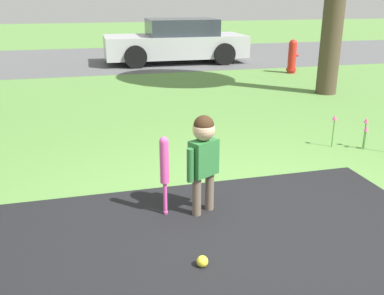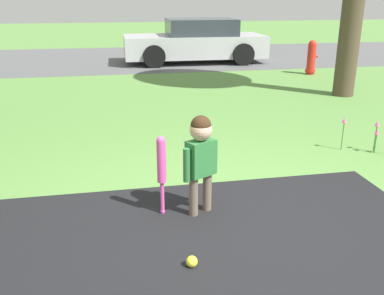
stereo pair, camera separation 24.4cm
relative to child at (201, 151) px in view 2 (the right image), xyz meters
The scene contains 8 objects.
ground_plane 0.79m from the child, 48.38° to the right, with size 60.00×60.00×0.00m, color #5B8C42.
street_strip 10.42m from the child, 88.09° to the left, with size 40.00×6.00×0.01m.
child is the anchor object (origin of this frame).
baseball_bat 0.36m from the child, behind, with size 0.08×0.08×0.74m.
sports_ball 1.00m from the child, 106.23° to the right, with size 0.09×0.09×0.09m.
fire_hydrant 7.81m from the child, 57.39° to the left, with size 0.28×0.25×0.83m.
parked_car 9.32m from the child, 78.92° to the left, with size 4.07×1.95×1.23m.
flower_bed 2.69m from the child, 24.90° to the left, with size 0.60×0.41×0.43m.
Camera 2 is at (-1.08, -3.00, 1.86)m, focal length 40.00 mm.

